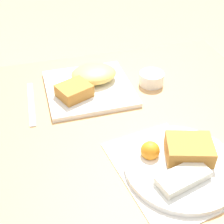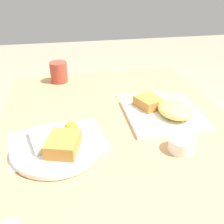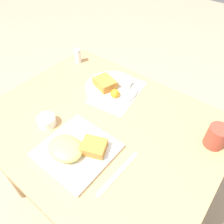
{
  "view_description": "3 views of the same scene",
  "coord_description": "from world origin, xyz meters",
  "px_view_note": "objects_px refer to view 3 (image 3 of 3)",
  "views": [
    {
      "loc": [
        0.17,
        0.61,
        1.26
      ],
      "look_at": [
        -0.01,
        -0.01,
        0.75
      ],
      "focal_mm": 50.0,
      "sensor_mm": 36.0,
      "label": 1
    },
    {
      "loc": [
        -0.72,
        0.16,
        1.18
      ],
      "look_at": [
        0.03,
        0.01,
        0.75
      ],
      "focal_mm": 42.0,
      "sensor_mm": 36.0,
      "label": 2
    },
    {
      "loc": [
        0.42,
        -0.45,
        1.41
      ],
      "look_at": [
        0.03,
        0.03,
        0.78
      ],
      "focal_mm": 35.0,
      "sensor_mm": 36.0,
      "label": 3
    }
  ],
  "objects_px": {
    "salt_shaker": "(78,57)",
    "coffee_mug": "(216,137)",
    "plate_oval_far": "(111,86)",
    "butter_knife": "(118,173)",
    "plate_square_near": "(75,149)",
    "sauce_ramekin": "(47,121)"
  },
  "relations": [
    {
      "from": "salt_shaker",
      "to": "coffee_mug",
      "type": "bearing_deg",
      "value": -6.23
    },
    {
      "from": "plate_oval_far",
      "to": "butter_knife",
      "type": "height_order",
      "value": "plate_oval_far"
    },
    {
      "from": "salt_shaker",
      "to": "butter_knife",
      "type": "bearing_deg",
      "value": -34.5
    },
    {
      "from": "plate_square_near",
      "to": "sauce_ramekin",
      "type": "height_order",
      "value": "plate_square_near"
    },
    {
      "from": "plate_square_near",
      "to": "coffee_mug",
      "type": "relative_size",
      "value": 2.78
    },
    {
      "from": "salt_shaker",
      "to": "plate_square_near",
      "type": "bearing_deg",
      "value": -46.08
    },
    {
      "from": "butter_knife",
      "to": "salt_shaker",
      "type": "bearing_deg",
      "value": 57.41
    },
    {
      "from": "plate_square_near",
      "to": "salt_shaker",
      "type": "xyz_separation_m",
      "value": [
        -0.43,
        0.45,
        0.01
      ]
    },
    {
      "from": "salt_shaker",
      "to": "butter_knife",
      "type": "relative_size",
      "value": 0.36
    },
    {
      "from": "salt_shaker",
      "to": "butter_knife",
      "type": "height_order",
      "value": "salt_shaker"
    },
    {
      "from": "plate_oval_far",
      "to": "plate_square_near",
      "type": "bearing_deg",
      "value": -70.61
    },
    {
      "from": "coffee_mug",
      "to": "butter_knife",
      "type": "bearing_deg",
      "value": -122.37
    },
    {
      "from": "sauce_ramekin",
      "to": "salt_shaker",
      "type": "relative_size",
      "value": 0.99
    },
    {
      "from": "plate_square_near",
      "to": "sauce_ramekin",
      "type": "xyz_separation_m",
      "value": [
        -0.19,
        0.03,
        -0.0
      ]
    },
    {
      "from": "sauce_ramekin",
      "to": "plate_square_near",
      "type": "bearing_deg",
      "value": -7.64
    },
    {
      "from": "butter_knife",
      "to": "plate_oval_far",
      "type": "bearing_deg",
      "value": 43.97
    },
    {
      "from": "plate_square_near",
      "to": "coffee_mug",
      "type": "bearing_deg",
      "value": 43.0
    },
    {
      "from": "plate_oval_far",
      "to": "butter_knife",
      "type": "distance_m",
      "value": 0.46
    },
    {
      "from": "sauce_ramekin",
      "to": "butter_knife",
      "type": "relative_size",
      "value": 0.36
    },
    {
      "from": "plate_oval_far",
      "to": "sauce_ramekin",
      "type": "height_order",
      "value": "plate_oval_far"
    },
    {
      "from": "plate_square_near",
      "to": "coffee_mug",
      "type": "height_order",
      "value": "coffee_mug"
    },
    {
      "from": "plate_square_near",
      "to": "salt_shaker",
      "type": "height_order",
      "value": "salt_shaker"
    }
  ]
}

